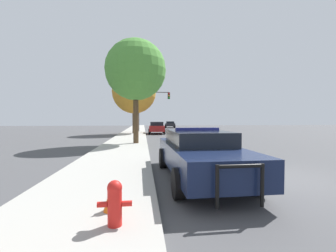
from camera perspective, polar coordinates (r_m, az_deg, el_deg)
ground_plane at (r=7.74m, az=24.59°, el=-11.81°), size 110.00×110.00×0.00m
sidewalk_left at (r=6.78m, az=-16.85°, el=-13.10°), size 3.00×110.00×0.13m
police_car at (r=6.94m, az=7.83°, el=-6.64°), size 2.17×5.47×1.53m
fire_hydrant at (r=3.79m, az=-13.38°, el=-18.17°), size 0.53×0.23×0.72m
traffic_light at (r=30.45m, az=-4.31°, el=5.91°), size 4.31×0.35×5.42m
car_background_midblock at (r=27.29m, az=-2.86°, el=-0.36°), size 2.13×4.22×1.45m
car_background_distant at (r=45.75m, az=0.51°, el=0.46°), size 2.24×4.62×1.31m
tree_sidewalk_near at (r=16.05m, az=-8.22°, el=13.87°), size 4.18×4.18×7.14m
tree_sidewalk_mid at (r=26.79m, az=-8.60°, el=8.61°), size 5.12×5.12×7.43m
traffic_cone at (r=4.40m, az=-14.03°, el=-17.09°), size 0.31×0.31×0.50m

